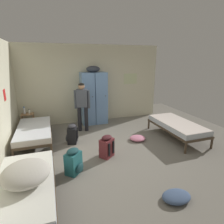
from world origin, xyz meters
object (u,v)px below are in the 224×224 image
Objects in this scene: bed_right at (177,125)px; clothes_pile_denim at (176,197)px; bed_left_front at (25,187)px; water_bottle at (24,111)px; locker_bank at (94,97)px; backpack_black at (72,134)px; backpack_teal at (74,162)px; person_traveler at (82,103)px; lotion_bottle at (29,112)px; clothes_pile_pink at (138,138)px; bedding_heap at (26,173)px; shelf_unit at (28,120)px; backpack_maroon at (106,147)px; bed_left_rear at (34,131)px.

bed_right reaches higher than clothes_pile_denim.
water_bottle is (-0.33, 3.67, 0.30)m from bed_left_front.
locker_bank is 4.40m from clothes_pile_denim.
backpack_black and backpack_teal have the same top height.
person_traveler is 1.77m from lotion_bottle.
backpack_black is (1.17, -1.41, -0.38)m from lotion_bottle.
bed_right is 1.25m from clothes_pile_pink.
backpack_black is 1.90m from clothes_pile_pink.
bedding_heap is at bearing -84.14° from water_bottle.
backpack_teal reaches higher than bed_left_front.
water_bottle is 0.47× the size of clothes_pile_denim.
bed_right is 4.32m from bed_left_front.
bedding_heap reaches higher than clothes_pile_pink.
person_traveler is 1.16m from backpack_black.
shelf_unit reaches higher than clothes_pile_pink.
water_bottle reaches higher than bed_right.
bed_left_front is at bearing 165.19° from clothes_pile_denim.
clothes_pile_denim is at bearing -14.98° from bedding_heap.
shelf_unit is at bearing 93.92° from bed_left_front.
shelf_unit is 1.04× the size of backpack_maroon.
lotion_bottle reaches higher than bed_right.
water_bottle is at bearing 95.86° from bedding_heap.
backpack_black is at bearing -50.18° from lotion_bottle.
bedding_heap is 1.68× the size of clothes_pile_pink.
bed_left_front is at bearing 173.63° from bedding_heap.
bed_left_rear reaches higher than clothes_pile_denim.
shelf_unit is 0.74× the size of bedding_heap.
bedding_heap is at bearing -144.88° from backpack_maroon.
backpack_black is 3.15m from clothes_pile_denim.
water_bottle is at bearing 111.61° from backpack_teal.
lotion_bottle is 0.30× the size of backpack_teal.
locker_bank is 3.76× the size of backpack_black.
locker_bank is 2.64m from backpack_maroon.
bed_left_rear is at bearing -77.74° from shelf_unit.
backpack_maroon is (1.86, -2.46, -0.38)m from lotion_bottle.
backpack_black is 1.50m from backpack_teal.
lotion_bottle reaches higher than shelf_unit.
backpack_maroon is 1.00× the size of backpack_teal.
locker_bank reaches higher than bed_left_front.
backpack_teal is at bearing -69.62° from shelf_unit.
backpack_black reaches higher than clothes_pile_pink.
bed_left_rear is 7.89× the size of water_bottle.
clothes_pile_pink is (2.78, 1.76, -0.57)m from bedding_heap.
lotion_bottle is 1.87m from backpack_black.
locker_bank is 4.21m from bed_left_front.
bed_left_front is (-2.00, -3.66, -0.59)m from locker_bank.
water_bottle is 0.17m from lotion_bottle.
water_bottle reaches higher than lotion_bottle.
lotion_bottle is (-0.18, 1.11, 0.26)m from bed_left_rear.
bed_left_rear is at bearing -149.67° from locker_bank.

